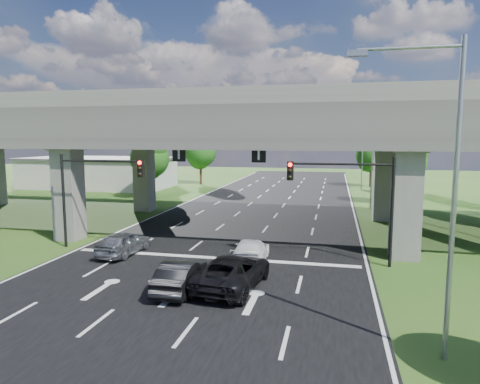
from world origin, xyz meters
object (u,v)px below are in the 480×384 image
at_px(streetlight_far, 368,150).
at_px(car_white, 251,251).
at_px(signal_left, 93,184).
at_px(signal_right, 351,190).
at_px(car_dark, 181,276).
at_px(car_trailing, 232,272).
at_px(streetlight_beyond, 360,147).
at_px(car_silver, 124,243).
at_px(streetlight_near, 441,177).

distance_m(streetlight_far, car_white, 22.95).
bearing_deg(signal_left, signal_right, 0.00).
bearing_deg(car_dark, streetlight_far, -113.14).
bearing_deg(signal_right, signal_left, 180.00).
bearing_deg(car_trailing, signal_right, -131.09).
bearing_deg(streetlight_beyond, signal_right, -93.61).
bearing_deg(signal_left, car_white, -5.26).
relative_size(car_silver, car_dark, 0.99).
xyz_separation_m(signal_right, car_silver, (-13.20, -0.94, -3.44)).
height_order(signal_left, car_silver, signal_left).
height_order(streetlight_beyond, car_dark, streetlight_beyond).
bearing_deg(streetlight_far, car_dark, -110.96).
distance_m(signal_right, car_white, 6.51).
height_order(signal_right, streetlight_near, streetlight_near).
height_order(signal_left, car_trailing, signal_left).
relative_size(signal_right, car_trailing, 1.08).
height_order(streetlight_beyond, car_silver, streetlight_beyond).
bearing_deg(car_silver, signal_right, -172.25).
bearing_deg(car_trailing, streetlight_near, 153.95).
bearing_deg(car_white, streetlight_far, -113.99).
height_order(signal_right, car_silver, signal_right).
height_order(streetlight_near, car_silver, streetlight_near).
height_order(signal_left, streetlight_beyond, streetlight_beyond).
bearing_deg(car_silver, car_trailing, 155.60).
distance_m(streetlight_beyond, car_white, 38.14).
bearing_deg(car_dark, car_trailing, -159.82).
distance_m(streetlight_near, car_trailing, 10.46).
bearing_deg(streetlight_near, streetlight_far, 90.00).
bearing_deg(streetlight_near, signal_left, 150.98).
bearing_deg(car_silver, car_white, -176.33).
bearing_deg(streetlight_far, signal_right, -96.47).
xyz_separation_m(car_silver, car_trailing, (7.72, -4.12, 0.05)).
height_order(streetlight_far, car_trailing, streetlight_far).
xyz_separation_m(car_white, car_trailing, (-0.06, -4.12, 0.11)).
relative_size(signal_left, car_silver, 1.42).
bearing_deg(streetlight_near, car_silver, 149.81).
xyz_separation_m(signal_right, streetlight_beyond, (2.27, 36.06, 1.66)).
bearing_deg(signal_left, car_trailing, -26.45).
distance_m(car_dark, car_white, 5.53).
bearing_deg(car_white, signal_right, -174.01).
bearing_deg(signal_left, streetlight_far, 48.22).
bearing_deg(car_silver, streetlight_near, 153.48).
bearing_deg(streetlight_beyond, streetlight_near, -90.00).
distance_m(streetlight_near, car_white, 12.91).
xyz_separation_m(signal_right, streetlight_near, (2.27, -9.94, 1.66)).
height_order(streetlight_near, car_white, streetlight_near).
relative_size(signal_right, streetlight_beyond, 0.60).
distance_m(signal_right, signal_left, 15.65).
distance_m(streetlight_far, car_dark, 28.34).
xyz_separation_m(signal_left, streetlight_near, (17.92, -9.94, 1.66)).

